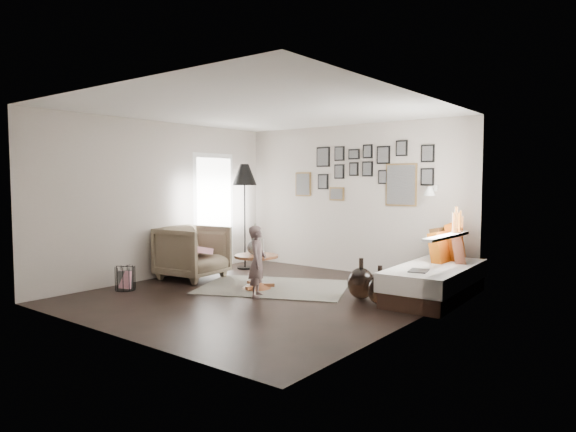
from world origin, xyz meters
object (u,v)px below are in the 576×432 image
Objects in this scene: daybed at (438,276)px; magazine_basket at (125,278)px; armchair at (193,252)px; pedestal_table at (256,273)px; floor_lamp at (245,179)px; demijohn_large at (361,283)px; vase at (253,245)px; child at (257,261)px; demijohn_small at (380,290)px.

magazine_basket is at bearing -151.05° from daybed.
magazine_basket is (-3.85, -2.37, -0.13)m from daybed.
daybed is 3.90m from armchair.
pedestal_table is 0.31× the size of daybed.
pedestal_table is at bearing -41.91° from floor_lamp.
magazine_basket is at bearing 167.34° from armchair.
demijohn_large reaches higher than pedestal_table.
vase is 0.49× the size of armchair.
child reaches higher than armchair.
magazine_basket is at bearing -155.94° from demijohn_small.
armchair is at bearing 84.21° from magazine_basket.
magazine_basket is 0.73× the size of demijohn_small.
floor_lamp is (-1.26, 1.18, 1.00)m from vase.
daybed is 3.93m from floor_lamp.
vase is at bearing 165.96° from pedestal_table.
armchair is 0.50× the size of floor_lamp.
floor_lamp is 3.39× the size of demijohn_large.
child is (0.36, -0.38, 0.26)m from pedestal_table.
vase is 1.25× the size of magazine_basket.
floor_lamp is (-3.69, 0.08, 1.35)m from daybed.
daybed is 1.08m from demijohn_large.
child reaches higher than vase.
daybed is at bearing -79.71° from armchair.
vase reaches higher than armchair.
demijohn_large reaches higher than magazine_basket.
demijohn_small is (1.91, 0.27, -0.04)m from pedestal_table.
child is at bearing -42.60° from vase.
demijohn_small is at bearing 24.06° from magazine_basket.
pedestal_table is 1.27× the size of demijohn_small.
armchair is 1.76m from child.
demijohn_large is 0.37m from demijohn_small.
pedestal_table is 1.93m from demijohn_small.
vase is 0.24× the size of floor_lamp.
demijohn_large is (2.90, -0.81, -1.44)m from floor_lamp.
daybed reaches higher than demijohn_large.
pedestal_table is at bearing -171.92° from demijohn_small.
vase is 2.06m from demijohn_small.
demijohn_small is at bearing 8.08° from pedestal_table.
demijohn_large is 1.46m from child.
pedestal_table is 0.59m from child.
armchair is 3.30m from demijohn_small.
floor_lamp is 3.68m from demijohn_small.
armchair is (-1.37, -0.03, 0.20)m from pedestal_table.
daybed is 5.66× the size of magazine_basket.
magazine_basket is 3.73m from demijohn_small.
floor_lamp reaches higher than child.
daybed is at bearing -81.95° from child.
floor_lamp is at bearing 18.08° from child.
daybed is 1.10× the size of floor_lamp.
armchair is at bearing -165.47° from daybed.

